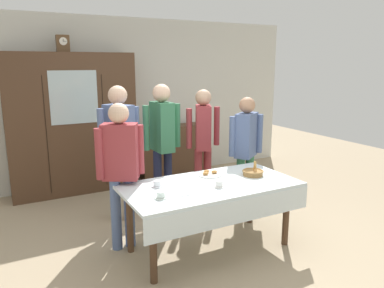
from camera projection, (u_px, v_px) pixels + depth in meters
ground_plane at (200, 240)px, 4.22m from camera, size 12.00×12.00×0.00m
back_wall at (124, 101)px, 6.21m from camera, size 6.40×0.10×2.70m
dining_table at (211, 193)px, 3.88m from camera, size 1.85×0.94×0.73m
wall_cabinet at (73, 124)px, 5.60m from camera, size 1.87×0.46×2.13m
mantel_clock at (63, 43)px, 5.31m from camera, size 0.18×0.11×0.24m
bookshelf_low at (171, 151)px, 6.54m from camera, size 1.14×0.35×0.90m
book_stack at (171, 124)px, 6.43m from camera, size 0.17×0.20×0.06m
tea_cup_back_edge at (219, 184)px, 3.78m from camera, size 0.13×0.13×0.06m
tea_cup_far_right at (157, 184)px, 3.79m from camera, size 0.13×0.13×0.06m
tea_cup_far_left at (161, 195)px, 3.47m from camera, size 0.13×0.13×0.06m
bread_basket at (253, 172)px, 4.16m from camera, size 0.24×0.24×0.16m
pastry_plate at (210, 174)px, 4.18m from camera, size 0.28×0.28×0.05m
spoon_front_edge at (186, 195)px, 3.53m from camera, size 0.12×0.02×0.01m
spoon_center at (249, 183)px, 3.90m from camera, size 0.12×0.02×0.01m
person_near_right_end at (121, 163)px, 3.85m from camera, size 0.52×0.35×1.58m
person_by_cabinet at (203, 136)px, 5.12m from camera, size 0.52×0.41×1.63m
person_behind_table_right at (246, 144)px, 4.85m from camera, size 0.52×0.37×1.55m
person_beside_shelf at (120, 140)px, 4.52m from camera, size 0.52×0.41×1.72m
person_behind_table_left at (162, 136)px, 4.80m from camera, size 0.52×0.37×1.72m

